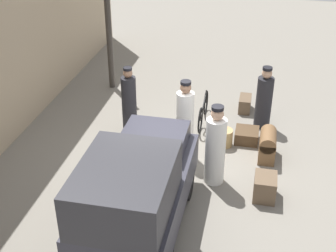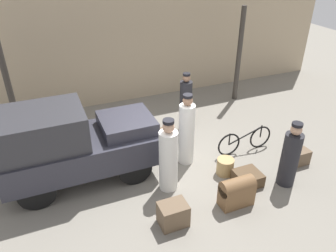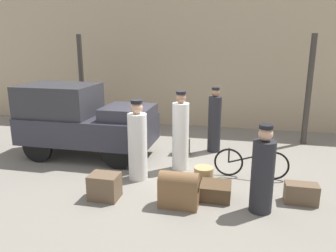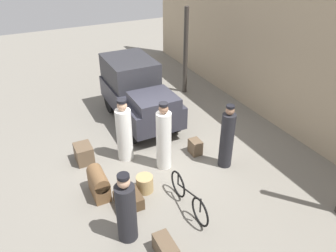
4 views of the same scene
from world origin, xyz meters
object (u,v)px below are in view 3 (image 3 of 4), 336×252
(porter_carrying_trunk, at_px, (181,134))
(suitcase_tan_flat, at_px, (105,186))
(truck, at_px, (81,119))
(porter_lifting_near_truck, at_px, (138,144))
(bicycle, at_px, (251,164))
(wicker_basket, at_px, (204,176))
(trunk_large_brown, at_px, (179,189))
(porter_with_bicycle, at_px, (263,173))
(trunk_umber_medium, at_px, (301,193))
(porter_standing_middle, at_px, (214,122))
(trunk_wicker_pale, at_px, (182,147))
(suitcase_black_upright, at_px, (216,191))

(porter_carrying_trunk, relative_size, suitcase_tan_flat, 3.33)
(truck, distance_m, porter_lifting_near_truck, 2.20)
(bicycle, height_order, wicker_basket, bicycle)
(porter_lifting_near_truck, xyz_separation_m, trunk_large_brown, (1.11, -1.06, -0.45))
(truck, relative_size, porter_lifting_near_truck, 1.95)
(porter_with_bicycle, xyz_separation_m, trunk_umber_medium, (0.76, 0.47, -0.53))
(porter_standing_middle, relative_size, trunk_umber_medium, 2.96)
(porter_lifting_near_truck, xyz_separation_m, porter_carrying_trunk, (0.80, 0.77, 0.05))
(wicker_basket, bearing_deg, truck, 160.52)
(trunk_large_brown, bearing_deg, wicker_basket, 71.39)
(wicker_basket, relative_size, trunk_wicker_pale, 0.97)
(bicycle, distance_m, suitcase_black_upright, 1.35)
(porter_carrying_trunk, bearing_deg, bicycle, -6.56)
(porter_carrying_trunk, relative_size, porter_with_bicycle, 1.17)
(truck, height_order, suitcase_black_upright, truck)
(truck, distance_m, bicycle, 4.39)
(wicker_basket, height_order, trunk_umber_medium, wicker_basket)
(bicycle, height_order, porter_with_bicycle, porter_with_bicycle)
(bicycle, relative_size, trunk_wicker_pale, 3.87)
(porter_standing_middle, xyz_separation_m, trunk_large_brown, (-0.35, -3.28, -0.47))
(truck, bearing_deg, suitcase_tan_flat, -54.70)
(porter_with_bicycle, xyz_separation_m, suitcase_tan_flat, (-2.90, -0.16, -0.48))
(truck, relative_size, wicker_basket, 8.40)
(porter_with_bicycle, relative_size, trunk_wicker_pale, 3.80)
(trunk_wicker_pale, bearing_deg, trunk_umber_medium, -39.82)
(porter_lifting_near_truck, bearing_deg, wicker_basket, -2.14)
(trunk_large_brown, distance_m, suitcase_tan_flat, 1.46)
(porter_lifting_near_truck, xyz_separation_m, suitcase_black_upright, (1.75, -0.57, -0.65))
(trunk_umber_medium, bearing_deg, trunk_wicker_pale, 140.18)
(porter_standing_middle, bearing_deg, porter_with_bicycle, -70.52)
(truck, xyz_separation_m, suitcase_tan_flat, (1.54, -2.18, -0.76))
(wicker_basket, xyz_separation_m, trunk_large_brown, (-0.34, -1.00, 0.15))
(trunk_large_brown, relative_size, suitcase_tan_flat, 1.29)
(porter_with_bicycle, xyz_separation_m, trunk_large_brown, (-1.45, -0.16, -0.37))
(trunk_large_brown, bearing_deg, porter_carrying_trunk, 99.78)
(bicycle, relative_size, porter_lifting_near_truck, 0.92)
(bicycle, distance_m, wicker_basket, 1.17)
(porter_carrying_trunk, bearing_deg, wicker_basket, -51.58)
(truck, distance_m, porter_carrying_trunk, 2.71)
(porter_carrying_trunk, bearing_deg, trunk_umber_medium, -25.18)
(bicycle, height_order, trunk_umber_medium, bicycle)
(wicker_basket, xyz_separation_m, porter_lifting_near_truck, (-1.45, 0.05, 0.60))
(bicycle, xyz_separation_m, porter_standing_middle, (-0.96, 1.65, 0.48))
(porter_standing_middle, relative_size, suitcase_tan_flat, 3.17)
(suitcase_black_upright, xyz_separation_m, trunk_large_brown, (-0.63, -0.48, 0.20))
(trunk_large_brown, bearing_deg, truck, 143.93)
(trunk_umber_medium, xyz_separation_m, trunk_wicker_pale, (-2.66, 2.21, 0.02))
(truck, relative_size, trunk_large_brown, 4.76)
(porter_with_bicycle, relative_size, trunk_umber_medium, 2.66)
(porter_carrying_trunk, bearing_deg, suitcase_tan_flat, -122.01)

